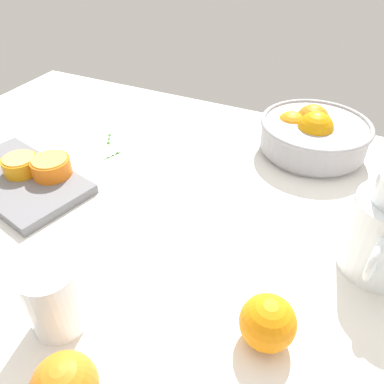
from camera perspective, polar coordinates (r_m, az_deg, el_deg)
The scene contains 9 objects.
ground_plane at distance 79.33cm, azimuth -1.24°, elevation -2.93°, with size 149.39×93.80×3.00cm, color white.
fruit_bowl at distance 97.28cm, azimuth 17.17°, elevation 8.14°, with size 25.70×25.70×11.03cm.
juice_glass at distance 59.64cm, azimuth -19.34°, elevation -14.87°, with size 7.89×7.89×11.09cm.
cutting_board at distance 91.46cm, azimuth -23.91°, elevation 1.59°, with size 31.08×17.40×2.07cm, color slate.
orange_half_0 at distance 90.98cm, azimuth -23.73°, elevation 3.64°, with size 7.40×7.40×3.69cm.
orange_half_1 at distance 87.76cm, azimuth -19.86°, elevation 3.51°, with size 8.24×8.24×3.95cm.
loose_orange_2 at distance 56.60cm, azimuth 10.98°, elevation -18.17°, with size 7.85×7.85×7.85cm, color orange.
herb_sprig_0 at distance 95.49cm, azimuth -11.33°, elevation 5.42°, with size 2.15×5.26×0.87cm.
herb_sprig_1 at distance 102.09cm, azimuth -12.02°, elevation 7.58°, with size 4.42×7.10×0.94cm.
Camera 1 is at (27.41, -53.57, 50.20)cm, focal length 36.57 mm.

